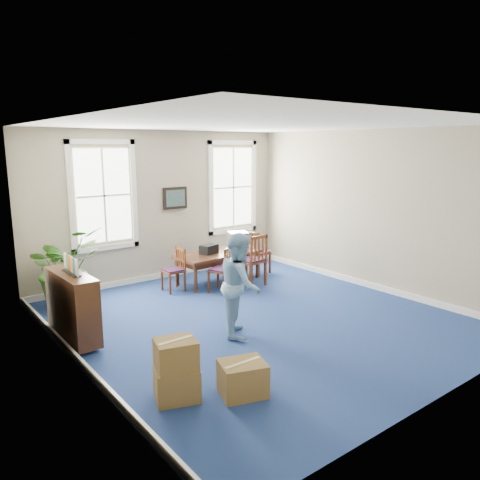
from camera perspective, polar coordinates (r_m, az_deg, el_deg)
floor at (r=8.03m, az=2.07°, el=-9.55°), size 6.50×6.50×0.00m
ceiling at (r=7.51m, az=2.25°, el=13.92°), size 6.50×6.50×0.00m
wall_back at (r=10.29m, az=-9.49°, el=4.15°), size 6.50×0.00×6.50m
wall_front at (r=5.56m, az=24.07°, el=-2.78°), size 6.50×0.00×6.50m
wall_left at (r=6.17m, az=-19.84°, el=-1.12°), size 0.00×6.50×6.50m
wall_right at (r=9.77m, az=15.86°, el=3.50°), size 0.00×6.50×6.50m
baseboard_back at (r=10.56m, az=-9.14°, el=-4.18°), size 6.00×0.04×0.12m
baseboard_left at (r=6.67m, az=-18.68°, el=-14.13°), size 0.04×6.50×0.12m
baseboard_right at (r=10.07m, az=15.29°, el=-5.23°), size 0.04×6.50×0.12m
window_left at (r=9.70m, az=-16.30°, el=5.20°), size 1.40×0.12×2.20m
window_right at (r=11.26m, az=-0.88°, el=6.44°), size 1.40×0.12×2.20m
wall_picture at (r=10.37m, az=-7.92°, el=5.09°), size 0.58×0.06×0.48m
conference_table at (r=10.06m, az=-2.63°, el=-3.30°), size 1.92×0.96×0.64m
crt_tv at (r=10.30m, az=-0.27°, el=-0.04°), size 0.56×0.58×0.38m
game_console at (r=10.45m, az=0.99°, el=-0.79°), size 0.21×0.23×0.05m
equipment_bag at (r=9.88m, az=-3.81°, el=-1.11°), size 0.43×0.35×0.19m
chair_near_left at (r=9.31m, az=-2.33°, el=-3.59°), size 0.55×0.55×0.93m
chair_near_right at (r=9.73m, az=1.36°, el=-2.43°), size 0.53×0.53×1.09m
chair_end_left at (r=9.47m, az=-8.16°, el=-3.64°), size 0.39×0.39×0.86m
chair_end_right at (r=10.68m, az=2.24°, el=-1.49°), size 0.51×0.51×0.98m
man at (r=7.18m, az=0.01°, el=-5.39°), size 0.94×0.98×1.59m
credenza at (r=7.41m, az=-19.70°, el=-7.95°), size 0.41×1.28×0.99m
brochure_rack at (r=7.24m, az=-19.90°, el=-3.19°), size 0.19×0.62×0.27m
potted_plant at (r=9.04m, az=-20.61°, el=-3.13°), size 1.61×1.52×1.43m
cardboard_boxes at (r=5.73m, az=-6.55°, el=-14.41°), size 1.61×1.61×0.76m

